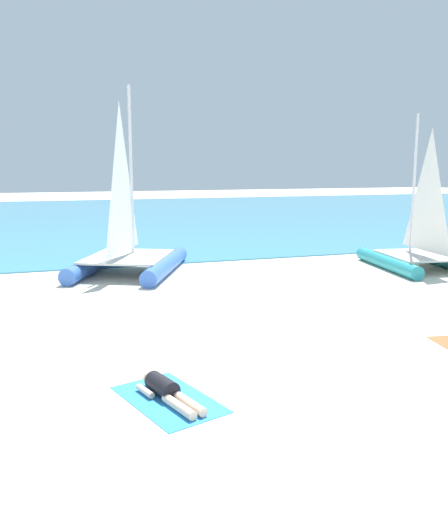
{
  "coord_description": "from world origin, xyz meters",
  "views": [
    {
      "loc": [
        -4.41,
        -8.83,
        3.56
      ],
      "look_at": [
        0.0,
        4.6,
        1.2
      ],
      "focal_mm": 37.73,
      "sensor_mm": 36.0,
      "label": 1
    }
  ],
  "objects_px": {
    "sailboat_blue": "(128,246)",
    "towel_left": "(169,399)",
    "sunbather_left": "(167,390)",
    "sailboat_teal": "(418,246)"
  },
  "relations": [
    {
      "from": "sailboat_teal",
      "to": "sunbather_left",
      "type": "bearing_deg",
      "value": -135.88
    },
    {
      "from": "sailboat_teal",
      "to": "towel_left",
      "type": "bearing_deg",
      "value": -135.61
    },
    {
      "from": "sailboat_teal",
      "to": "sunbather_left",
      "type": "relative_size",
      "value": 3.49
    },
    {
      "from": "sailboat_blue",
      "to": "sunbather_left",
      "type": "distance_m",
      "value": 10.23
    },
    {
      "from": "sailboat_blue",
      "to": "towel_left",
      "type": "bearing_deg",
      "value": -70.07
    },
    {
      "from": "sailboat_teal",
      "to": "towel_left",
      "type": "height_order",
      "value": "sailboat_teal"
    },
    {
      "from": "towel_left",
      "to": "sunbather_left",
      "type": "height_order",
      "value": "sunbather_left"
    },
    {
      "from": "sailboat_teal",
      "to": "sunbather_left",
      "type": "xyz_separation_m",
      "value": [
        -10.66,
        -7.79,
        -0.67
      ]
    },
    {
      "from": "towel_left",
      "to": "sunbather_left",
      "type": "distance_m",
      "value": 0.14
    },
    {
      "from": "sailboat_teal",
      "to": "sunbather_left",
      "type": "distance_m",
      "value": 13.22
    }
  ]
}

